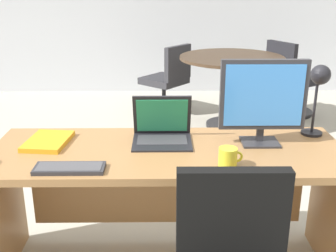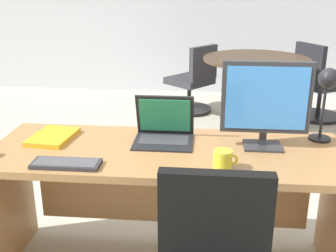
{
  "view_description": "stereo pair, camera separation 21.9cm",
  "coord_description": "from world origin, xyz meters",
  "px_view_note": "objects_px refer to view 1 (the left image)",
  "views": [
    {
      "loc": [
        -0.03,
        -2.04,
        1.59
      ],
      "look_at": [
        0.0,
        0.03,
        0.86
      ],
      "focal_mm": 44.89,
      "sensor_mm": 36.0,
      "label": 1
    },
    {
      "loc": [
        0.19,
        -2.03,
        1.59
      ],
      "look_at": [
        0.0,
        0.03,
        0.86
      ],
      "focal_mm": 44.89,
      "sensor_mm": 36.0,
      "label": 2
    }
  ],
  "objects_px": {
    "coffee_mug": "(228,158)",
    "meeting_chair_far": "(167,85)",
    "book": "(48,141)",
    "meeting_chair_near": "(288,85)",
    "desk": "(168,180)",
    "laptop": "(162,127)",
    "desk_lamp": "(319,84)",
    "meeting_table": "(231,74)",
    "keyboard": "(70,168)",
    "monitor": "(263,98)"
  },
  "relations": [
    {
      "from": "coffee_mug",
      "to": "desk",
      "type": "bearing_deg",
      "value": 136.75
    },
    {
      "from": "desk_lamp",
      "to": "book",
      "type": "xyz_separation_m",
      "value": [
        -1.49,
        -0.1,
        -0.29
      ]
    },
    {
      "from": "monitor",
      "to": "desk_lamp",
      "type": "height_order",
      "value": "monitor"
    },
    {
      "from": "monitor",
      "to": "meeting_chair_near",
      "type": "bearing_deg",
      "value": 70.6
    },
    {
      "from": "monitor",
      "to": "keyboard",
      "type": "relative_size",
      "value": 1.4
    },
    {
      "from": "laptop",
      "to": "keyboard",
      "type": "distance_m",
      "value": 0.59
    },
    {
      "from": "book",
      "to": "meeting_chair_far",
      "type": "xyz_separation_m",
      "value": [
        0.68,
        2.91,
        -0.41
      ]
    },
    {
      "from": "monitor",
      "to": "meeting_chair_near",
      "type": "xyz_separation_m",
      "value": [
        0.98,
        2.79,
        -0.63
      ]
    },
    {
      "from": "desk",
      "to": "monitor",
      "type": "xyz_separation_m",
      "value": [
        0.5,
        0.04,
        0.46
      ]
    },
    {
      "from": "desk",
      "to": "coffee_mug",
      "type": "height_order",
      "value": "coffee_mug"
    },
    {
      "from": "book",
      "to": "monitor",
      "type": "bearing_deg",
      "value": -0.57
    },
    {
      "from": "laptop",
      "to": "coffee_mug",
      "type": "bearing_deg",
      "value": -49.34
    },
    {
      "from": "meeting_table",
      "to": "meeting_chair_far",
      "type": "distance_m",
      "value": 0.93
    },
    {
      "from": "desk",
      "to": "book",
      "type": "bearing_deg",
      "value": 175.93
    },
    {
      "from": "desk_lamp",
      "to": "coffee_mug",
      "type": "xyz_separation_m",
      "value": [
        -0.55,
        -0.42,
        -0.25
      ]
    },
    {
      "from": "meeting_chair_near",
      "to": "coffee_mug",
      "type": "bearing_deg",
      "value": -111.24
    },
    {
      "from": "desk_lamp",
      "to": "coffee_mug",
      "type": "distance_m",
      "value": 0.73
    },
    {
      "from": "desk",
      "to": "monitor",
      "type": "distance_m",
      "value": 0.68
    },
    {
      "from": "meeting_table",
      "to": "meeting_chair_near",
      "type": "bearing_deg",
      "value": 30.09
    },
    {
      "from": "laptop",
      "to": "meeting_table",
      "type": "distance_m",
      "value": 2.41
    },
    {
      "from": "keyboard",
      "to": "desk_lamp",
      "type": "xyz_separation_m",
      "value": [
        1.3,
        0.44,
        0.29
      ]
    },
    {
      "from": "desk_lamp",
      "to": "meeting_table",
      "type": "bearing_deg",
      "value": 93.06
    },
    {
      "from": "laptop",
      "to": "desk_lamp",
      "type": "bearing_deg",
      "value": 3.29
    },
    {
      "from": "laptop",
      "to": "desk_lamp",
      "type": "xyz_separation_m",
      "value": [
        0.86,
        0.05,
        0.23
      ]
    },
    {
      "from": "book",
      "to": "coffee_mug",
      "type": "xyz_separation_m",
      "value": [
        0.94,
        -0.31,
        0.04
      ]
    },
    {
      "from": "desk",
      "to": "desk_lamp",
      "type": "relative_size",
      "value": 4.57
    },
    {
      "from": "book",
      "to": "meeting_chair_near",
      "type": "height_order",
      "value": "meeting_chair_near"
    },
    {
      "from": "meeting_table",
      "to": "meeting_chair_far",
      "type": "height_order",
      "value": "meeting_chair_far"
    },
    {
      "from": "book",
      "to": "meeting_chair_near",
      "type": "xyz_separation_m",
      "value": [
        2.14,
        2.78,
        -0.38
      ]
    },
    {
      "from": "monitor",
      "to": "meeting_table",
      "type": "distance_m",
      "value": 2.39
    },
    {
      "from": "laptop",
      "to": "desk",
      "type": "bearing_deg",
      "value": -72.55
    },
    {
      "from": "keyboard",
      "to": "coffee_mug",
      "type": "xyz_separation_m",
      "value": [
        0.75,
        0.03,
        0.04
      ]
    },
    {
      "from": "coffee_mug",
      "to": "meeting_chair_far",
      "type": "distance_m",
      "value": 3.26
    },
    {
      "from": "coffee_mug",
      "to": "meeting_chair_near",
      "type": "relative_size",
      "value": 0.13
    },
    {
      "from": "desk",
      "to": "laptop",
      "type": "height_order",
      "value": "laptop"
    },
    {
      "from": "monitor",
      "to": "desk_lamp",
      "type": "xyz_separation_m",
      "value": [
        0.33,
        0.11,
        0.04
      ]
    },
    {
      "from": "desk_lamp",
      "to": "meeting_chair_far",
      "type": "xyz_separation_m",
      "value": [
        -0.8,
        2.8,
        -0.7
      ]
    },
    {
      "from": "laptop",
      "to": "meeting_table",
      "type": "height_order",
      "value": "laptop"
    },
    {
      "from": "meeting_table",
      "to": "meeting_chair_far",
      "type": "xyz_separation_m",
      "value": [
        -0.68,
        0.57,
        -0.26
      ]
    },
    {
      "from": "keyboard",
      "to": "coffee_mug",
      "type": "relative_size",
      "value": 2.84
    },
    {
      "from": "keyboard",
      "to": "meeting_table",
      "type": "xyz_separation_m",
      "value": [
        1.18,
        2.67,
        -0.15
      ]
    },
    {
      "from": "desk",
      "to": "keyboard",
      "type": "relative_size",
      "value": 5.7
    },
    {
      "from": "desk",
      "to": "meeting_chair_far",
      "type": "bearing_deg",
      "value": 89.42
    },
    {
      "from": "monitor",
      "to": "meeting_chair_far",
      "type": "xyz_separation_m",
      "value": [
        -0.47,
        2.92,
        -0.66
      ]
    },
    {
      "from": "monitor",
      "to": "book",
      "type": "height_order",
      "value": "monitor"
    },
    {
      "from": "desk_lamp",
      "to": "meeting_chair_near",
      "type": "relative_size",
      "value": 0.46
    },
    {
      "from": "book",
      "to": "meeting_chair_near",
      "type": "relative_size",
      "value": 0.35
    },
    {
      "from": "monitor",
      "to": "keyboard",
      "type": "distance_m",
      "value": 1.05
    },
    {
      "from": "laptop",
      "to": "coffee_mug",
      "type": "xyz_separation_m",
      "value": [
        0.31,
        -0.37,
        -0.03
      ]
    },
    {
      "from": "book",
      "to": "meeting_chair_far",
      "type": "distance_m",
      "value": 3.01
    }
  ]
}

